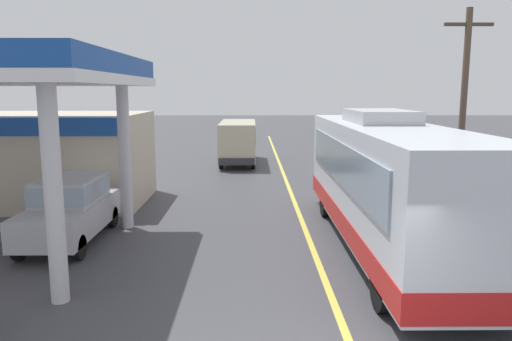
# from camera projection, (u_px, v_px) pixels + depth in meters

# --- Properties ---
(ground) EXTENTS (120.00, 120.00, 0.00)m
(ground) POSITION_uv_depth(u_px,v_px,m) (282.00, 170.00, 26.24)
(ground) COLOR #424247
(lane_divider_stripe) EXTENTS (0.16, 50.00, 0.01)m
(lane_divider_stripe) POSITION_uv_depth(u_px,v_px,m) (289.00, 188.00, 21.30)
(lane_divider_stripe) COLOR #D8CC4C
(lane_divider_stripe) RESTS_ON ground
(coach_bus_main) EXTENTS (2.60, 11.04, 3.69)m
(coach_bus_main) POSITION_uv_depth(u_px,v_px,m) (387.00, 185.00, 12.96)
(coach_bus_main) COLOR silver
(coach_bus_main) RESTS_ON ground
(gas_station_roadside) EXTENTS (9.10, 11.95, 5.10)m
(gas_station_roadside) POSITION_uv_depth(u_px,v_px,m) (25.00, 139.00, 16.16)
(gas_station_roadside) COLOR #194799
(gas_station_roadside) RESTS_ON ground
(car_at_pump) EXTENTS (1.70, 4.20, 1.82)m
(car_at_pump) POSITION_uv_depth(u_px,v_px,m) (70.00, 206.00, 13.63)
(car_at_pump) COLOR #B2B2B7
(car_at_pump) RESTS_ON ground
(minibus_opposing_lane) EXTENTS (2.04, 6.13, 2.44)m
(minibus_opposing_lane) POSITION_uv_depth(u_px,v_px,m) (238.00, 138.00, 28.35)
(minibus_opposing_lane) COLOR #BFB799
(minibus_opposing_lane) RESTS_ON ground
(pedestrian_near_pump) EXTENTS (0.55, 0.22, 1.66)m
(pedestrian_near_pump) POSITION_uv_depth(u_px,v_px,m) (80.00, 204.00, 14.21)
(pedestrian_near_pump) COLOR #33333F
(pedestrian_near_pump) RESTS_ON ground
(utility_pole_roadside) EXTENTS (1.80, 0.24, 7.22)m
(utility_pole_roadside) POSITION_uv_depth(u_px,v_px,m) (463.00, 103.00, 18.15)
(utility_pole_roadside) COLOR brown
(utility_pole_roadside) RESTS_ON ground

